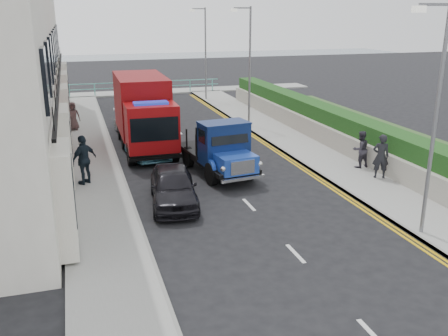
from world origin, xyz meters
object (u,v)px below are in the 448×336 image
lamp_far (204,48)px  bedford_lorry (222,152)px  lamp_near (433,110)px  parked_car_front (173,186)px  red_lorry (143,111)px  pedestrian_east_near (381,156)px  lamp_mid (248,60)px

lamp_far → bedford_lorry: size_ratio=1.35×
lamp_near → lamp_far: bearing=90.0°
parked_car_front → bedford_lorry: bearing=51.5°
lamp_far → red_lorry: bearing=-116.9°
pedestrian_east_near → lamp_mid: bearing=-56.8°
pedestrian_east_near → lamp_near: bearing=92.3°
bedford_lorry → pedestrian_east_near: size_ratio=2.80×
lamp_mid → parked_car_front: 13.44m
lamp_near → pedestrian_east_near: lamp_near is taller
parked_car_front → red_lorry: bearing=96.5°
lamp_near → bedford_lorry: (-4.15, 7.42, -2.91)m
lamp_far → lamp_mid: bearing=-90.0°
bedford_lorry → lamp_near: bearing=-67.9°
parked_car_front → lamp_mid: bearing=66.2°
lamp_near → bedford_lorry: size_ratio=1.35×
lamp_near → red_lorry: 14.67m
bedford_lorry → parked_car_front: bedford_lorry is taller
red_lorry → lamp_mid: bearing=25.7°
lamp_mid → pedestrian_east_near: size_ratio=3.79×
lamp_near → lamp_far: same height
lamp_near → bedford_lorry: lamp_near is taller
red_lorry → bedford_lorry: bearing=-65.0°
lamp_near → bedford_lorry: bearing=119.3°
pedestrian_east_near → lamp_far: bearing=-61.5°
lamp_near → lamp_mid: same height
lamp_near → pedestrian_east_near: (1.92, 5.02, -2.95)m
lamp_far → red_lorry: size_ratio=1.01×
lamp_mid → bedford_lorry: 9.97m
red_lorry → pedestrian_east_near: bearing=-42.0°
lamp_far → parked_car_front: lamp_far is taller
lamp_mid → parked_car_front: lamp_mid is taller
lamp_far → parked_car_front: size_ratio=1.74×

